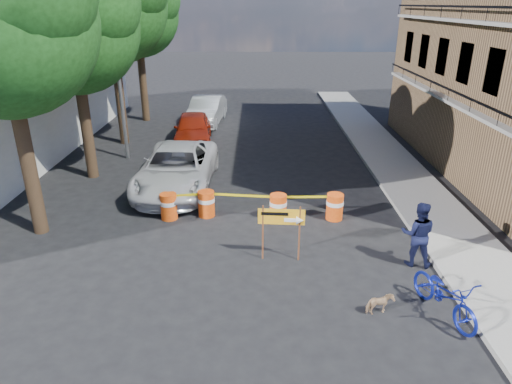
{
  "coord_description": "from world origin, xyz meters",
  "views": [
    {
      "loc": [
        0.1,
        -10.99,
        6.77
      ],
      "look_at": [
        0.07,
        2.18,
        1.3
      ],
      "focal_mm": 32.0,
      "sensor_mm": 36.0,
      "label": 1
    }
  ],
  "objects_px": {
    "detour_sign": "(287,221)",
    "suv_white": "(177,168)",
    "bicycle": "(449,276)",
    "barrel_far_left": "(169,206)",
    "barrel_far_right": "(335,206)",
    "sedan_red": "(193,128)",
    "pedestrian": "(418,234)",
    "barrel_mid_right": "(278,207)",
    "dog": "(380,304)",
    "sedan_silver": "(207,111)",
    "barrel_mid_left": "(206,203)"
  },
  "relations": [
    {
      "from": "bicycle",
      "to": "sedan_red",
      "type": "relative_size",
      "value": 0.47
    },
    {
      "from": "detour_sign",
      "to": "sedan_red",
      "type": "distance_m",
      "value": 12.42
    },
    {
      "from": "barrel_mid_right",
      "to": "barrel_far_right",
      "type": "distance_m",
      "value": 1.9
    },
    {
      "from": "barrel_mid_right",
      "to": "barrel_far_left",
      "type": "bearing_deg",
      "value": 178.93
    },
    {
      "from": "barrel_far_left",
      "to": "sedan_red",
      "type": "relative_size",
      "value": 0.2
    },
    {
      "from": "bicycle",
      "to": "detour_sign",
      "type": "bearing_deg",
      "value": 126.1
    },
    {
      "from": "barrel_far_right",
      "to": "sedan_silver",
      "type": "xyz_separation_m",
      "value": [
        -5.62,
        13.13,
        0.34
      ]
    },
    {
      "from": "barrel_far_right",
      "to": "sedan_red",
      "type": "relative_size",
      "value": 0.2
    },
    {
      "from": "dog",
      "to": "bicycle",
      "type": "bearing_deg",
      "value": -108.37
    },
    {
      "from": "barrel_far_left",
      "to": "bicycle",
      "type": "height_order",
      "value": "bicycle"
    },
    {
      "from": "suv_white",
      "to": "sedan_red",
      "type": "bearing_deg",
      "value": 92.85
    },
    {
      "from": "barrel_far_left",
      "to": "barrel_mid_left",
      "type": "height_order",
      "value": "same"
    },
    {
      "from": "bicycle",
      "to": "suv_white",
      "type": "height_order",
      "value": "bicycle"
    },
    {
      "from": "sedan_red",
      "to": "barrel_far_left",
      "type": "bearing_deg",
      "value": -93.0
    },
    {
      "from": "pedestrian",
      "to": "dog",
      "type": "relative_size",
      "value": 2.95
    },
    {
      "from": "barrel_far_left",
      "to": "barrel_far_right",
      "type": "distance_m",
      "value": 5.58
    },
    {
      "from": "bicycle",
      "to": "dog",
      "type": "bearing_deg",
      "value": 160.08
    },
    {
      "from": "detour_sign",
      "to": "suv_white",
      "type": "bearing_deg",
      "value": 130.07
    },
    {
      "from": "barrel_mid_left",
      "to": "dog",
      "type": "bearing_deg",
      "value": -49.32
    },
    {
      "from": "barrel_far_right",
      "to": "dog",
      "type": "bearing_deg",
      "value": -87.1
    },
    {
      "from": "barrel_mid_left",
      "to": "barrel_mid_right",
      "type": "height_order",
      "value": "same"
    },
    {
      "from": "dog",
      "to": "sedan_red",
      "type": "distance_m",
      "value": 15.45
    },
    {
      "from": "barrel_far_left",
      "to": "sedan_silver",
      "type": "xyz_separation_m",
      "value": [
        -0.04,
        13.11,
        0.34
      ]
    },
    {
      "from": "sedan_red",
      "to": "pedestrian",
      "type": "bearing_deg",
      "value": -62.31
    },
    {
      "from": "dog",
      "to": "pedestrian",
      "type": "bearing_deg",
      "value": -51.54
    },
    {
      "from": "barrel_far_right",
      "to": "sedan_silver",
      "type": "distance_m",
      "value": 14.29
    },
    {
      "from": "detour_sign",
      "to": "sedan_red",
      "type": "bearing_deg",
      "value": 113.54
    },
    {
      "from": "bicycle",
      "to": "barrel_mid_left",
      "type": "bearing_deg",
      "value": 119.78
    },
    {
      "from": "barrel_far_left",
      "to": "barrel_far_right",
      "type": "bearing_deg",
      "value": -0.23
    },
    {
      "from": "barrel_far_left",
      "to": "detour_sign",
      "type": "relative_size",
      "value": 0.54
    },
    {
      "from": "barrel_far_right",
      "to": "detour_sign",
      "type": "relative_size",
      "value": 0.54
    },
    {
      "from": "bicycle",
      "to": "suv_white",
      "type": "distance_m",
      "value": 10.87
    },
    {
      "from": "barrel_far_right",
      "to": "suv_white",
      "type": "relative_size",
      "value": 0.15
    },
    {
      "from": "barrel_far_right",
      "to": "pedestrian",
      "type": "bearing_deg",
      "value": -58.11
    },
    {
      "from": "barrel_far_right",
      "to": "dog",
      "type": "relative_size",
      "value": 1.42
    },
    {
      "from": "dog",
      "to": "barrel_far_right",
      "type": "bearing_deg",
      "value": -14.18
    },
    {
      "from": "barrel_mid_left",
      "to": "detour_sign",
      "type": "bearing_deg",
      "value": -48.64
    },
    {
      "from": "barrel_far_right",
      "to": "sedan_silver",
      "type": "height_order",
      "value": "sedan_silver"
    },
    {
      "from": "bicycle",
      "to": "sedan_silver",
      "type": "relative_size",
      "value": 0.44
    },
    {
      "from": "detour_sign",
      "to": "suv_white",
      "type": "distance_m",
      "value": 6.72
    },
    {
      "from": "barrel_far_left",
      "to": "pedestrian",
      "type": "relative_size",
      "value": 0.48
    },
    {
      "from": "barrel_mid_right",
      "to": "detour_sign",
      "type": "bearing_deg",
      "value": -87.52
    },
    {
      "from": "barrel_mid_right",
      "to": "pedestrian",
      "type": "height_order",
      "value": "pedestrian"
    },
    {
      "from": "barrel_far_right",
      "to": "dog",
      "type": "height_order",
      "value": "barrel_far_right"
    },
    {
      "from": "bicycle",
      "to": "sedan_red",
      "type": "xyz_separation_m",
      "value": [
        -7.65,
        14.19,
        -0.29
      ]
    },
    {
      "from": "barrel_far_right",
      "to": "bicycle",
      "type": "bearing_deg",
      "value": -71.44
    },
    {
      "from": "barrel_mid_left",
      "to": "suv_white",
      "type": "relative_size",
      "value": 0.15
    },
    {
      "from": "barrel_mid_right",
      "to": "dog",
      "type": "xyz_separation_m",
      "value": [
        2.16,
        -5.06,
        -0.2
      ]
    },
    {
      "from": "barrel_far_right",
      "to": "pedestrian",
      "type": "distance_m",
      "value": 3.42
    },
    {
      "from": "barrel_mid_right",
      "to": "sedan_red",
      "type": "distance_m",
      "value": 9.95
    }
  ]
}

